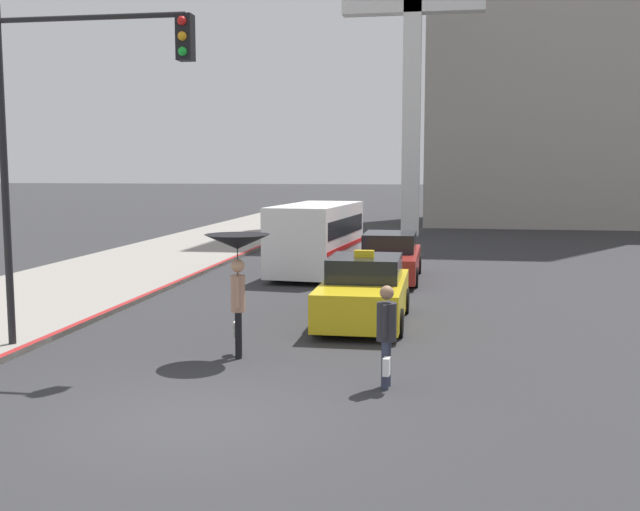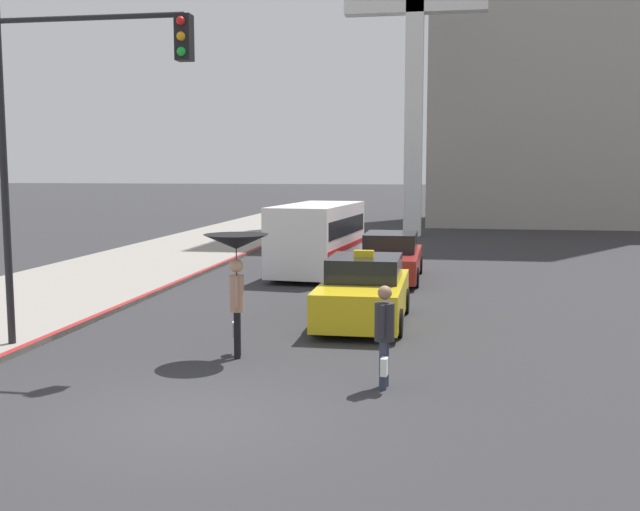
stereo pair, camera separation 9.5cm
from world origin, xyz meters
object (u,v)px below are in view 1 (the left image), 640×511
at_px(taxi, 364,293).
at_px(monument_cross, 412,55).
at_px(pedestrian_with_umbrella, 237,254).
at_px(pedestrian_man, 387,330).
at_px(ambulance_van, 317,236).
at_px(traffic_light, 72,114).
at_px(sedan_red, 389,258).

bearing_deg(taxi, monument_cross, -90.14).
xyz_separation_m(pedestrian_with_umbrella, pedestrian_man, (2.84, -1.52, -0.98)).
distance_m(ambulance_van, traffic_light, 11.80).
relative_size(sedan_red, monument_cross, 0.30).
bearing_deg(monument_cross, pedestrian_man, -88.28).
bearing_deg(ambulance_van, sedan_red, 171.00).
xyz_separation_m(traffic_light, monument_cross, (5.07, 25.99, 4.70)).
relative_size(sedan_red, pedestrian_with_umbrella, 2.10).
bearing_deg(sedan_red, pedestrian_with_umbrella, 78.65).
height_order(taxi, pedestrian_man, taxi).
distance_m(taxi, pedestrian_man, 5.08).
bearing_deg(taxi, sedan_red, -90.76).
xyz_separation_m(taxi, ambulance_van, (-2.34, 7.40, 0.59)).
height_order(ambulance_van, traffic_light, traffic_light).
bearing_deg(taxi, ambulance_van, -72.45).
bearing_deg(monument_cross, ambulance_van, -99.11).
distance_m(pedestrian_with_umbrella, pedestrian_man, 3.37).
xyz_separation_m(pedestrian_with_umbrella, traffic_light, (-3.05, -0.16, 2.54)).
bearing_deg(traffic_light, taxi, 35.96).
bearing_deg(pedestrian_man, ambulance_van, -160.60).
relative_size(pedestrian_with_umbrella, pedestrian_man, 1.38).
bearing_deg(ambulance_van, monument_cross, -93.52).
relative_size(sedan_red, traffic_light, 0.74).
xyz_separation_m(pedestrian_with_umbrella, monument_cross, (2.02, 25.83, 7.24)).
height_order(pedestrian_with_umbrella, monument_cross, monument_cross).
relative_size(pedestrian_with_umbrella, monument_cross, 0.14).
bearing_deg(ambulance_van, traffic_light, 81.95).
distance_m(ambulance_van, pedestrian_with_umbrella, 10.90).
relative_size(ambulance_van, traffic_light, 0.84).
xyz_separation_m(ambulance_van, traffic_light, (-2.68, -11.04, 3.19)).
bearing_deg(pedestrian_with_umbrella, taxi, -42.74).
bearing_deg(pedestrian_with_umbrella, pedestrian_man, -131.40).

